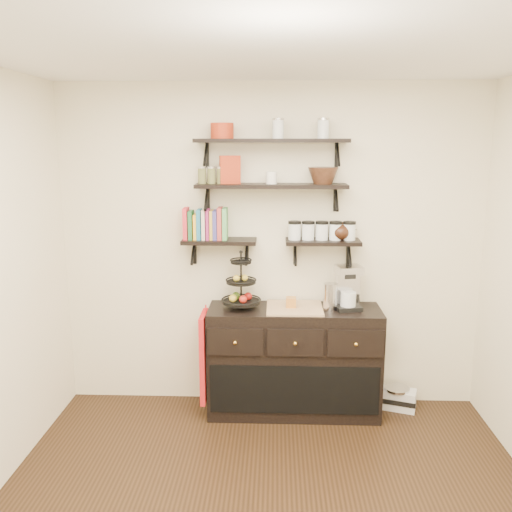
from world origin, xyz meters
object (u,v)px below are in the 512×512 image
(fruit_stand, at_px, (241,289))
(coffee_maker, at_px, (348,288))
(radio, at_px, (396,398))
(sideboard, at_px, (294,361))

(fruit_stand, distance_m, coffee_maker, 0.86)
(radio, bearing_deg, sideboard, -156.28)
(fruit_stand, relative_size, coffee_maker, 1.27)
(sideboard, distance_m, coffee_maker, 0.75)
(coffee_maker, bearing_deg, sideboard, 172.04)
(radio, bearing_deg, fruit_stand, -158.15)
(sideboard, xyz_separation_m, fruit_stand, (-0.43, 0.00, 0.61))
(radio, bearing_deg, coffee_maker, -154.41)
(coffee_maker, height_order, radio, coffee_maker)
(sideboard, bearing_deg, coffee_maker, 3.29)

